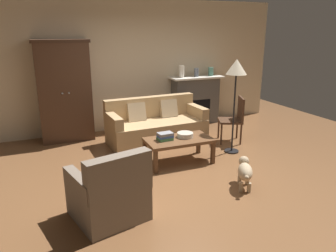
{
  "coord_description": "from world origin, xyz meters",
  "views": [
    {
      "loc": [
        -1.9,
        -4.36,
        2.15
      ],
      "look_at": [
        0.14,
        0.59,
        0.55
      ],
      "focal_mm": 34.37,
      "sensor_mm": 36.0,
      "label": 1
    }
  ],
  "objects_px": {
    "armoire": "(64,91)",
    "mantel_vase_cream": "(181,72)",
    "fireplace": "(195,100)",
    "armchair_near_left": "(110,194)",
    "fruit_bowl": "(185,135)",
    "couch": "(156,126)",
    "coffee_table": "(179,142)",
    "mantel_vase_slate": "(196,72)",
    "mantel_vase_jade": "(211,72)",
    "side_chair_wooden": "(235,117)",
    "book_stack": "(165,136)",
    "floor_lamp": "(236,72)",
    "dog": "(245,171)"
  },
  "relations": [
    {
      "from": "couch",
      "to": "coffee_table",
      "type": "xyz_separation_m",
      "value": [
        -0.02,
        -1.17,
        0.05
      ]
    },
    {
      "from": "side_chair_wooden",
      "to": "floor_lamp",
      "type": "relative_size",
      "value": 0.54
    },
    {
      "from": "mantel_vase_cream",
      "to": "mantel_vase_slate",
      "type": "relative_size",
      "value": 1.36
    },
    {
      "from": "fireplace",
      "to": "fruit_bowl",
      "type": "height_order",
      "value": "fireplace"
    },
    {
      "from": "armoire",
      "to": "couch",
      "type": "xyz_separation_m",
      "value": [
        1.62,
        -0.81,
        -0.68
      ]
    },
    {
      "from": "dog",
      "to": "mantel_vase_cream",
      "type": "bearing_deg",
      "value": 81.42
    },
    {
      "from": "fireplace",
      "to": "coffee_table",
      "type": "bearing_deg",
      "value": -123.42
    },
    {
      "from": "mantel_vase_slate",
      "to": "mantel_vase_jade",
      "type": "height_order",
      "value": "mantel_vase_jade"
    },
    {
      "from": "fireplace",
      "to": "armchair_near_left",
      "type": "distance_m",
      "value": 4.33
    },
    {
      "from": "fireplace",
      "to": "mantel_vase_jade",
      "type": "relative_size",
      "value": 6.47
    },
    {
      "from": "floor_lamp",
      "to": "fireplace",
      "type": "bearing_deg",
      "value": 82.75
    },
    {
      "from": "side_chair_wooden",
      "to": "mantel_vase_slate",
      "type": "bearing_deg",
      "value": 94.14
    },
    {
      "from": "book_stack",
      "to": "mantel_vase_cream",
      "type": "height_order",
      "value": "mantel_vase_cream"
    },
    {
      "from": "fruit_bowl",
      "to": "book_stack",
      "type": "height_order",
      "value": "book_stack"
    },
    {
      "from": "coffee_table",
      "to": "book_stack",
      "type": "height_order",
      "value": "book_stack"
    },
    {
      "from": "armoire",
      "to": "mantel_vase_cream",
      "type": "bearing_deg",
      "value": 1.34
    },
    {
      "from": "dog",
      "to": "couch",
      "type": "bearing_deg",
      "value": 101.29
    },
    {
      "from": "armoire",
      "to": "fruit_bowl",
      "type": "relative_size",
      "value": 7.32
    },
    {
      "from": "armchair_near_left",
      "to": "mantel_vase_jade",
      "type": "bearing_deg",
      "value": 45.84
    },
    {
      "from": "fruit_bowl",
      "to": "dog",
      "type": "bearing_deg",
      "value": -73.56
    },
    {
      "from": "mantel_vase_slate",
      "to": "book_stack",
      "type": "bearing_deg",
      "value": -128.34
    },
    {
      "from": "fruit_bowl",
      "to": "mantel_vase_cream",
      "type": "distance_m",
      "value": 2.31
    },
    {
      "from": "armchair_near_left",
      "to": "side_chair_wooden",
      "type": "distance_m",
      "value": 3.42
    },
    {
      "from": "couch",
      "to": "coffee_table",
      "type": "height_order",
      "value": "couch"
    },
    {
      "from": "couch",
      "to": "fruit_bowl",
      "type": "xyz_separation_m",
      "value": [
        0.11,
        -1.13,
        0.14
      ]
    },
    {
      "from": "armoire",
      "to": "mantel_vase_cream",
      "type": "relative_size",
      "value": 7.6
    },
    {
      "from": "couch",
      "to": "floor_lamp",
      "type": "height_order",
      "value": "floor_lamp"
    },
    {
      "from": "mantel_vase_jade",
      "to": "floor_lamp",
      "type": "height_order",
      "value": "floor_lamp"
    },
    {
      "from": "coffee_table",
      "to": "mantel_vase_slate",
      "type": "bearing_deg",
      "value": 56.35
    },
    {
      "from": "armoire",
      "to": "coffee_table",
      "type": "bearing_deg",
      "value": -51.18
    },
    {
      "from": "fireplace",
      "to": "fruit_bowl",
      "type": "distance_m",
      "value": 2.36
    },
    {
      "from": "armoire",
      "to": "coffee_table",
      "type": "height_order",
      "value": "armoire"
    },
    {
      "from": "armoire",
      "to": "couch",
      "type": "distance_m",
      "value": 1.93
    },
    {
      "from": "mantel_vase_slate",
      "to": "fireplace",
      "type": "bearing_deg",
      "value": 90.0
    },
    {
      "from": "couch",
      "to": "floor_lamp",
      "type": "bearing_deg",
      "value": -45.26
    },
    {
      "from": "mantel_vase_slate",
      "to": "floor_lamp",
      "type": "distance_m",
      "value": 1.99
    },
    {
      "from": "armoire",
      "to": "mantel_vase_cream",
      "type": "height_order",
      "value": "armoire"
    },
    {
      "from": "fireplace",
      "to": "dog",
      "type": "bearing_deg",
      "value": -104.98
    },
    {
      "from": "side_chair_wooden",
      "to": "floor_lamp",
      "type": "xyz_separation_m",
      "value": [
        -0.36,
        -0.48,
        0.94
      ]
    },
    {
      "from": "couch",
      "to": "mantel_vase_cream",
      "type": "xyz_separation_m",
      "value": [
        0.95,
        0.87,
        0.93
      ]
    },
    {
      "from": "fruit_bowl",
      "to": "armchair_near_left",
      "type": "bearing_deg",
      "value": -141.11
    },
    {
      "from": "floor_lamp",
      "to": "dog",
      "type": "height_order",
      "value": "floor_lamp"
    },
    {
      "from": "mantel_vase_slate",
      "to": "coffee_table",
      "type": "bearing_deg",
      "value": -123.65
    },
    {
      "from": "mantel_vase_jade",
      "to": "armchair_near_left",
      "type": "bearing_deg",
      "value": -134.16
    },
    {
      "from": "couch",
      "to": "mantel_vase_cream",
      "type": "distance_m",
      "value": 1.59
    },
    {
      "from": "coffee_table",
      "to": "mantel_vase_slate",
      "type": "xyz_separation_m",
      "value": [
        1.36,
        2.04,
        0.85
      ]
    },
    {
      "from": "book_stack",
      "to": "fruit_bowl",
      "type": "bearing_deg",
      "value": 1.79
    },
    {
      "from": "coffee_table",
      "to": "fireplace",
      "type": "bearing_deg",
      "value": 56.58
    },
    {
      "from": "mantel_vase_slate",
      "to": "armchair_near_left",
      "type": "height_order",
      "value": "mantel_vase_slate"
    },
    {
      "from": "book_stack",
      "to": "mantel_vase_cream",
      "type": "bearing_deg",
      "value": 58.95
    }
  ]
}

